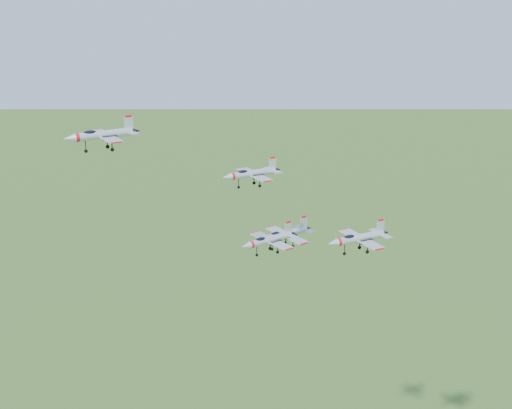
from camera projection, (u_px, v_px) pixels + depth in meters
jet_lead at (102, 135)px, 120.84m from camera, size 13.54×11.32×3.62m
jet_left_high at (251, 173)px, 123.88m from camera, size 11.61×9.74×3.11m
jet_right_high at (269, 240)px, 111.51m from camera, size 10.76×8.87×2.88m
jet_left_low at (284, 234)px, 146.07m from camera, size 14.06×11.62×3.76m
jet_right_low at (358, 238)px, 123.10m from camera, size 12.82×10.78×3.44m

